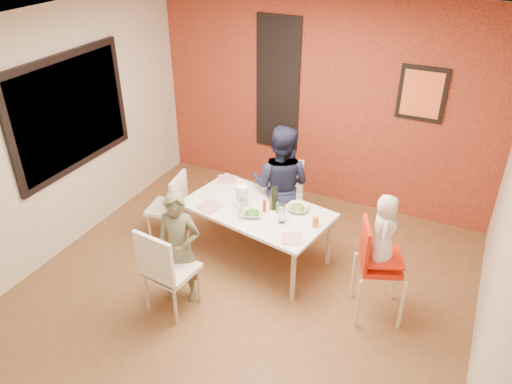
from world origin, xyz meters
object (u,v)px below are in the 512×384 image
at_px(chair_far, 286,193).
at_px(child_near, 179,248).
at_px(chair_near, 164,268).
at_px(dining_table, 257,213).
at_px(wine_bottle, 275,198).
at_px(high_chair, 376,262).
at_px(paper_towel_roll, 242,198).
at_px(chair_left, 172,204).
at_px(child_far, 281,186).
at_px(toddler, 384,231).

xyz_separation_m(chair_far, child_near, (-0.47, -1.61, 0.11)).
bearing_deg(chair_near, dining_table, -103.01).
bearing_deg(wine_bottle, child_near, -120.48).
height_order(high_chair, paper_towel_roll, high_chair).
bearing_deg(chair_left, child_near, 29.42).
bearing_deg(child_far, child_near, 66.71).
bearing_deg(toddler, chair_near, 101.63).
distance_m(chair_left, child_near, 1.07).
bearing_deg(chair_left, chair_near, 22.09).
bearing_deg(chair_far, child_far, -104.38).
relative_size(chair_far, toddler, 1.24).
bearing_deg(chair_left, dining_table, 86.24).
bearing_deg(chair_near, paper_towel_roll, -97.73).
bearing_deg(paper_towel_roll, high_chair, -9.16).
relative_size(dining_table, child_near, 1.40).
relative_size(dining_table, paper_towel_roll, 6.04).
height_order(child_far, wine_bottle, child_far).
bearing_deg(chair_far, paper_towel_roll, -126.14).
relative_size(child_near, paper_towel_roll, 4.31).
bearing_deg(chair_far, toddler, -57.49).
relative_size(dining_table, high_chair, 1.64).
relative_size(high_chair, paper_towel_roll, 3.69).
height_order(chair_left, toddler, toddler).
bearing_deg(wine_bottle, toddler, -16.77).
bearing_deg(high_chair, chair_near, 93.44).
relative_size(high_chair, child_near, 0.86).
bearing_deg(chair_left, high_chair, 75.81).
bearing_deg(chair_left, toddler, 76.27).
height_order(chair_near, paper_towel_roll, chair_near).
distance_m(chair_near, chair_far, 1.92).
xyz_separation_m(high_chair, toddler, (0.03, 0.02, 0.35)).
height_order(chair_far, high_chair, high_chair).
relative_size(chair_near, chair_far, 1.08).
bearing_deg(high_chair, dining_table, 55.35).
relative_size(chair_left, toddler, 1.20).
distance_m(dining_table, child_near, 1.01).
relative_size(high_chair, wine_bottle, 3.91).
height_order(chair_left, paper_towel_roll, paper_towel_roll).
relative_size(toddler, wine_bottle, 2.70).
distance_m(high_chair, wine_bottle, 1.29).
bearing_deg(dining_table, chair_near, -109.64).
bearing_deg(child_far, chair_left, 21.85).
bearing_deg(high_chair, paper_towel_roll, 59.23).
bearing_deg(toddler, child_far, 46.94).
distance_m(chair_far, child_far, 0.33).
height_order(chair_near, child_far, child_far).
bearing_deg(high_chair, chair_far, 31.43).
bearing_deg(child_far, toddler, 147.14).
height_order(chair_left, wine_bottle, wine_bottle).
distance_m(chair_far, child_near, 1.68).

